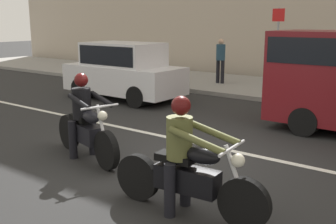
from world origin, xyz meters
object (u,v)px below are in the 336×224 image
(motorcycle_with_rider_black_leather, at_px, (85,124))
(pedestrian_bystander, at_px, (221,57))
(parked_hatchback_white, at_px, (124,70))
(motorcycle_with_rider_olive, at_px, (187,167))
(street_sign_post, at_px, (277,40))

(motorcycle_with_rider_black_leather, relative_size, pedestrian_bystander, 1.27)
(parked_hatchback_white, bearing_deg, motorcycle_with_rider_olive, -41.07)
(motorcycle_with_rider_olive, height_order, parked_hatchback_white, parked_hatchback_white)
(motorcycle_with_rider_black_leather, distance_m, parked_hatchback_white, 5.79)
(parked_hatchback_white, xyz_separation_m, street_sign_post, (3.15, 4.61, 0.87))
(motorcycle_with_rider_olive, height_order, street_sign_post, street_sign_post)
(motorcycle_with_rider_olive, xyz_separation_m, pedestrian_bystander, (-4.96, 9.40, 0.47))
(motorcycle_with_rider_olive, bearing_deg, pedestrian_bystander, 117.82)
(motorcycle_with_rider_olive, distance_m, parked_hatchback_white, 8.16)
(motorcycle_with_rider_olive, bearing_deg, motorcycle_with_rider_black_leather, 165.45)
(street_sign_post, bearing_deg, parked_hatchback_white, -124.30)
(motorcycle_with_rider_olive, relative_size, parked_hatchback_white, 0.58)
(motorcycle_with_rider_olive, xyz_separation_m, street_sign_post, (-3.00, 9.98, 1.16))
(motorcycle_with_rider_olive, xyz_separation_m, motorcycle_with_rider_black_leather, (-2.72, 0.71, 0.00))
(pedestrian_bystander, bearing_deg, motorcycle_with_rider_olive, -62.18)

